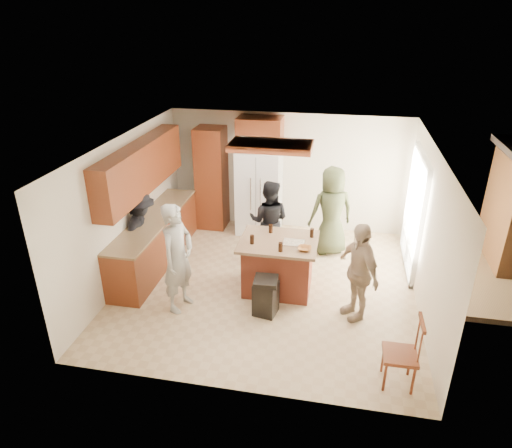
% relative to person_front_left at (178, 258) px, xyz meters
% --- Properties ---
extents(person_front_left, '(0.64, 0.76, 1.79)m').
position_rel_person_front_left_xyz_m(person_front_left, '(0.00, 0.00, 0.00)').
color(person_front_left, gray).
rests_on(person_front_left, ground).
extents(person_behind_left, '(0.78, 0.50, 1.58)m').
position_rel_person_front_left_xyz_m(person_behind_left, '(1.12, 1.85, -0.11)').
color(person_behind_left, black).
rests_on(person_behind_left, ground).
extents(person_behind_right, '(1.01, 0.85, 1.76)m').
position_rel_person_front_left_xyz_m(person_behind_right, '(2.25, 2.33, -0.02)').
color(person_behind_right, '#333A21').
rests_on(person_behind_right, ground).
extents(person_side_right, '(0.90, 1.04, 1.59)m').
position_rel_person_front_left_xyz_m(person_side_right, '(2.74, 0.30, -0.10)').
color(person_side_right, tan).
rests_on(person_side_right, ground).
extents(person_counter, '(0.47, 1.00, 1.54)m').
position_rel_person_front_left_xyz_m(person_counter, '(-1.04, 0.97, -0.13)').
color(person_counter, black).
rests_on(person_counter, ground).
extents(left_cabinetry, '(0.64, 3.00, 2.30)m').
position_rel_person_front_left_xyz_m(left_cabinetry, '(-0.99, 1.30, 0.06)').
color(left_cabinetry, maroon).
rests_on(left_cabinetry, ground).
extents(back_wall_units, '(1.80, 0.60, 2.45)m').
position_rel_person_front_left_xyz_m(back_wall_units, '(-0.08, 3.10, 0.48)').
color(back_wall_units, maroon).
rests_on(back_wall_units, ground).
extents(refrigerator, '(0.90, 0.76, 1.80)m').
position_rel_person_front_left_xyz_m(refrigerator, '(0.71, 3.02, 0.01)').
color(refrigerator, white).
rests_on(refrigerator, ground).
extents(kitchen_island, '(1.28, 1.03, 0.93)m').
position_rel_person_front_left_xyz_m(kitchen_island, '(1.45, 0.81, -0.42)').
color(kitchen_island, '#A7412B').
rests_on(kitchen_island, ground).
extents(island_items, '(1.00, 0.70, 0.15)m').
position_rel_person_front_left_xyz_m(island_items, '(1.67, 0.71, 0.08)').
color(island_items, silver).
rests_on(island_items, kitchen_island).
extents(trash_bin, '(0.40, 0.40, 0.63)m').
position_rel_person_front_left_xyz_m(trash_bin, '(1.37, 0.08, -0.58)').
color(trash_bin, black).
rests_on(trash_bin, ground).
extents(spindle_chair, '(0.42, 0.42, 0.99)m').
position_rel_person_front_left_xyz_m(spindle_chair, '(3.30, -1.07, -0.44)').
color(spindle_chair, maroon).
rests_on(spindle_chair, ground).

